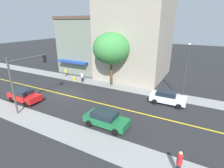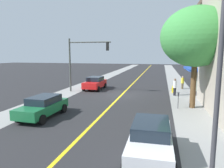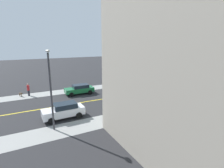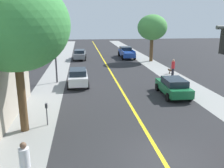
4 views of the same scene
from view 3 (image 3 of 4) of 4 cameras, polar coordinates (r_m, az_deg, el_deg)
The scene contains 17 objects.
ground_plane at distance 28.03m, azimuth 9.75°, elevation -2.73°, with size 140.00×140.00×0.00m, color #262628.
sidewalk_left at distance 23.58m, azimuth 19.38°, elevation -6.43°, with size 2.73×126.00×0.01m, color gray.
sidewalk_right at distance 33.13m, azimuth 2.95°, elevation -0.04°, with size 2.73×126.00×0.01m, color gray.
road_centerline_stripe at distance 28.03m, azimuth 9.75°, elevation -2.73°, with size 0.20×126.00×0.00m, color yellow.
corner_shop_building at distance 13.97m, azimuth 29.35°, elevation 8.85°, with size 12.13×11.26×13.98m.
street_tree_right_corner at distance 19.49m, azimuth 13.67°, elevation 7.23°, with size 5.57×5.57×8.11m.
fire_hydrant at distance 26.00m, azimuth 21.93°, elevation -3.87°, with size 0.44×0.24×0.83m.
parking_meter at distance 21.06m, azimuth 9.71°, elevation -5.69°, with size 0.12×0.18×1.33m.
traffic_light_mast at distance 31.52m, azimuth 5.95°, elevation 6.85°, with size 5.06×0.32×6.16m.
street_lamp at distance 15.75m, azimuth -19.51°, elevation 0.38°, with size 0.70×0.36×7.15m.
red_sedan_right_curb at distance 32.58m, azimuth 9.54°, elevation 1.03°, with size 2.12×4.29×1.56m.
white_sedan_left_curb at distance 18.99m, azimuth -15.47°, elevation -8.31°, with size 1.97×4.23×1.59m.
green_sedan_right_curb at distance 27.13m, azimuth -10.54°, elevation -1.62°, with size 2.09×4.35×1.46m.
pedestrian_red_shirt at distance 28.51m, azimuth -25.63°, elevation -1.59°, with size 0.36×0.36×1.83m.
pedestrian_white_shirt at distance 24.63m, azimuth 19.91°, elevation -3.29°, with size 0.38×0.38×1.82m.
pedestrian_yellow_shirt at distance 27.56m, azimuth 28.20°, elevation -2.64°, with size 0.36×0.36×1.60m.
small_dog at distance 28.79m, azimuth -27.67°, elevation -2.83°, with size 0.81×0.57×0.62m.
Camera 3 is at (-21.12, 16.74, 7.70)m, focal length 28.01 mm.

